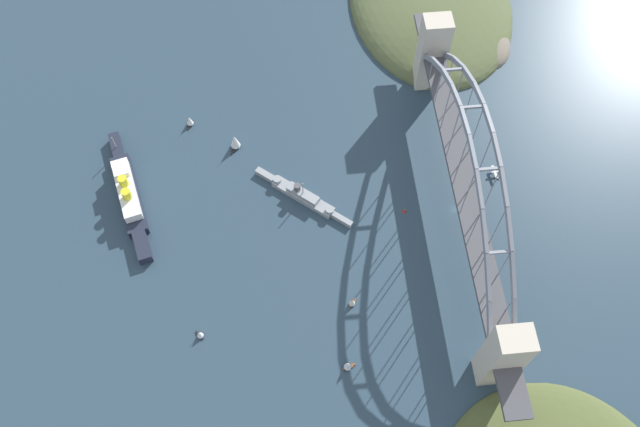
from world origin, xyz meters
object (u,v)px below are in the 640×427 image
object	(u,v)px
ocean_liner	(128,193)
channel_marker_buoy	(404,211)
seaplane_taxiing_near_bridge	(496,173)
small_boat_4	(348,365)
small_boat_2	(190,121)
naval_cruiser	(302,196)
small_boat_1	(352,302)
small_boat_3	(200,334)
small_boat_0	(235,141)
harbor_arch_bridge	(464,182)

from	to	relation	value
ocean_liner	channel_marker_buoy	xyz separation A→B (m)	(-24.59, -161.41, -4.44)
seaplane_taxiing_near_bridge	small_boat_4	xyz separation A→B (m)	(-109.91, 102.91, 2.05)
small_boat_2	small_boat_4	size ratio (longest dim) A/B	0.95
ocean_liner	small_boat_2	world-z (taller)	ocean_liner
naval_cruiser	small_boat_1	distance (m)	72.86
small_boat_1	small_boat_3	distance (m)	83.32
seaplane_taxiing_near_bridge	small_boat_1	world-z (taller)	small_boat_1
small_boat_0	small_boat_1	xyz separation A→B (m)	(-110.74, -59.97, -2.27)
naval_cruiser	channel_marker_buoy	world-z (taller)	naval_cruiser
small_boat_2	small_boat_4	xyz separation A→B (m)	(-165.22, -81.90, 0.21)
ocean_liner	channel_marker_buoy	world-z (taller)	ocean_liner
harbor_arch_bridge	seaplane_taxiing_near_bridge	size ratio (longest dim) A/B	26.97
small_boat_0	ocean_liner	bearing A→B (deg)	116.21
small_boat_0	small_boat_4	world-z (taller)	small_boat_0
ocean_liner	small_boat_2	bearing A→B (deg)	-34.83
small_boat_3	channel_marker_buoy	bearing A→B (deg)	-61.52
small_boat_2	small_boat_3	xyz separation A→B (m)	(-141.03, -5.56, -0.93)
naval_cruiser	small_boat_4	size ratio (longest dim) A/B	6.37
channel_marker_buoy	small_boat_0	bearing A→B (deg)	60.12
small_boat_1	small_boat_3	xyz separation A→B (m)	(-10.51, 82.66, -0.59)
small_boat_1	small_boat_4	distance (m)	35.27
small_boat_1	small_boat_4	bearing A→B (deg)	169.69
ocean_liner	small_boat_3	distance (m)	98.84
harbor_arch_bridge	naval_cruiser	world-z (taller)	harbor_arch_bridge
small_boat_1	channel_marker_buoy	xyz separation A→B (m)	(54.71, -37.55, -2.38)
small_boat_2	channel_marker_buoy	world-z (taller)	small_boat_2
harbor_arch_bridge	small_boat_0	bearing A→B (deg)	65.84
ocean_liner	naval_cruiser	world-z (taller)	ocean_liner
small_boat_0	small_boat_4	size ratio (longest dim) A/B	1.44
ocean_liner	seaplane_taxiing_near_bridge	size ratio (longest dim) A/B	9.52
harbor_arch_bridge	seaplane_taxiing_near_bridge	bearing A→B (deg)	-53.83
harbor_arch_bridge	channel_marker_buoy	world-z (taller)	harbor_arch_bridge
harbor_arch_bridge	small_boat_2	xyz separation A→B (m)	(76.81, 155.40, -26.41)
small_boat_3	small_boat_4	xyz separation A→B (m)	(-24.19, -76.34, 1.13)
harbor_arch_bridge	small_boat_0	distance (m)	141.49
ocean_liner	channel_marker_buoy	bearing A→B (deg)	-98.66
small_boat_2	seaplane_taxiing_near_bridge	bearing A→B (deg)	-106.66
harbor_arch_bridge	small_boat_1	distance (m)	90.07
ocean_liner	small_boat_1	world-z (taller)	ocean_liner
small_boat_0	naval_cruiser	bearing A→B (deg)	-136.96
harbor_arch_bridge	seaplane_taxiing_near_bridge	xyz separation A→B (m)	(21.51, -29.42, -28.26)
small_boat_1	small_boat_2	world-z (taller)	small_boat_2
small_boat_3	seaplane_taxiing_near_bridge	bearing A→B (deg)	-64.44
ocean_liner	small_boat_2	xyz separation A→B (m)	(51.22, -35.64, -1.73)
naval_cruiser	small_boat_2	xyz separation A→B (m)	(60.92, 66.67, 0.92)
small_boat_1	small_boat_2	bearing A→B (deg)	34.05
small_boat_2	small_boat_3	distance (m)	141.14
small_boat_4	channel_marker_buoy	bearing A→B (deg)	-26.14
small_boat_4	naval_cruiser	bearing A→B (deg)	8.31
harbor_arch_bridge	small_boat_4	distance (m)	117.91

